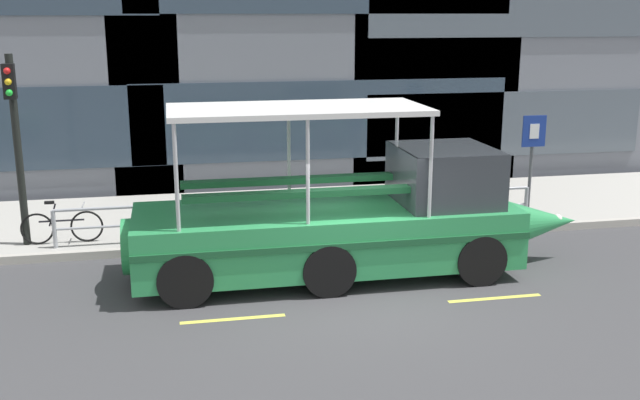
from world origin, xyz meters
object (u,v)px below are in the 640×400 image
at_px(parking_sign, 532,148).
at_px(leaned_bicycle, 62,227).
at_px(traffic_light_pole, 16,132).
at_px(duck_tour_boat, 353,222).
at_px(pedestrian_near_bow, 432,173).

relative_size(parking_sign, leaned_bicycle, 1.44).
bearing_deg(parking_sign, leaned_bicycle, -179.82).
xyz_separation_m(traffic_light_pole, duck_tour_boat, (6.65, -2.71, -1.59)).
bearing_deg(pedestrian_near_bow, parking_sign, -16.09).
xyz_separation_m(leaned_bicycle, duck_tour_boat, (5.89, -2.68, 0.52)).
height_order(traffic_light_pole, pedestrian_near_bow, traffic_light_pole).
distance_m(traffic_light_pole, parking_sign, 11.84).
xyz_separation_m(parking_sign, pedestrian_near_bow, (-2.32, 0.67, -0.65)).
bearing_deg(traffic_light_pole, leaned_bicycle, -2.39).
bearing_deg(parking_sign, pedestrian_near_bow, 163.91).
xyz_separation_m(parking_sign, leaned_bicycle, (-11.05, -0.03, -1.33)).
bearing_deg(pedestrian_near_bow, traffic_light_pole, -175.96).
height_order(parking_sign, duck_tour_boat, duck_tour_boat).
distance_m(leaned_bicycle, duck_tour_boat, 6.49).
distance_m(traffic_light_pole, leaned_bicycle, 2.24).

